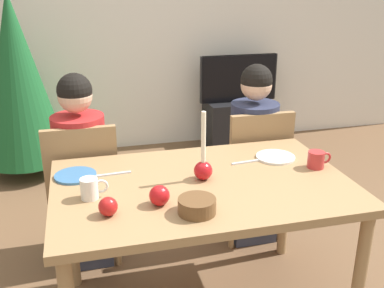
{
  "coord_description": "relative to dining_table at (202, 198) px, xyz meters",
  "views": [
    {
      "loc": [
        -0.53,
        -1.86,
        1.67
      ],
      "look_at": [
        0.0,
        0.2,
        0.87
      ],
      "focal_mm": 42.15,
      "sensor_mm": 36.0,
      "label": 1
    }
  ],
  "objects": [
    {
      "name": "back_wall",
      "position": [
        0.0,
        2.6,
        0.63
      ],
      "size": [
        6.4,
        0.1,
        2.6
      ],
      "primitive_type": "cube",
      "color": "silver",
      "rests_on": "ground"
    },
    {
      "name": "dining_table",
      "position": [
        0.0,
        0.0,
        0.0
      ],
      "size": [
        1.4,
        0.9,
        0.75
      ],
      "color": "#99754C",
      "rests_on": "ground"
    },
    {
      "name": "chair_left",
      "position": [
        -0.55,
        0.61,
        -0.15
      ],
      "size": [
        0.4,
        0.4,
        0.9
      ],
      "color": "#99754C",
      "rests_on": "ground"
    },
    {
      "name": "chair_right",
      "position": [
        0.52,
        0.61,
        -0.15
      ],
      "size": [
        0.4,
        0.4,
        0.9
      ],
      "color": "#99754C",
      "rests_on": "ground"
    },
    {
      "name": "person_left_child",
      "position": [
        -0.55,
        0.64,
        -0.1
      ],
      "size": [
        0.3,
        0.3,
        1.17
      ],
      "color": "#33384C",
      "rests_on": "ground"
    },
    {
      "name": "person_right_child",
      "position": [
        0.52,
        0.64,
        -0.1
      ],
      "size": [
        0.3,
        0.3,
        1.17
      ],
      "color": "#33384C",
      "rests_on": "ground"
    },
    {
      "name": "tv_stand",
      "position": [
        1.02,
        2.3,
        -0.43
      ],
      "size": [
        0.64,
        0.4,
        0.48
      ],
      "primitive_type": "cube",
      "color": "black",
      "rests_on": "ground"
    },
    {
      "name": "tv",
      "position": [
        1.02,
        2.3,
        0.04
      ],
      "size": [
        0.79,
        0.05,
        0.46
      ],
      "color": "black",
      "rests_on": "tv_stand"
    },
    {
      "name": "christmas_tree",
      "position": [
        -1.02,
        2.11,
        0.19
      ],
      "size": [
        0.72,
        0.72,
        1.66
      ],
      "color": "brown",
      "rests_on": "ground"
    },
    {
      "name": "candle_centerpiece",
      "position": [
        0.01,
        0.03,
        0.15
      ],
      "size": [
        0.09,
        0.09,
        0.34
      ],
      "color": "red",
      "rests_on": "dining_table"
    },
    {
      "name": "plate_left",
      "position": [
        -0.58,
        0.21,
        0.09
      ],
      "size": [
        0.2,
        0.2,
        0.01
      ],
      "primitive_type": "cylinder",
      "color": "teal",
      "rests_on": "dining_table"
    },
    {
      "name": "plate_right",
      "position": [
        0.46,
        0.19,
        0.09
      ],
      "size": [
        0.21,
        0.21,
        0.01
      ],
      "primitive_type": "cylinder",
      "color": "white",
      "rests_on": "dining_table"
    },
    {
      "name": "mug_left",
      "position": [
        -0.52,
        -0.04,
        0.13
      ],
      "size": [
        0.12,
        0.08,
        0.09
      ],
      "color": "silver",
      "rests_on": "dining_table"
    },
    {
      "name": "mug_right",
      "position": [
        0.61,
        0.02,
        0.13
      ],
      "size": [
        0.13,
        0.08,
        0.09
      ],
      "color": "#B72D2D",
      "rests_on": "dining_table"
    },
    {
      "name": "fork_left",
      "position": [
        -0.4,
        0.19,
        0.09
      ],
      "size": [
        0.18,
        0.03,
        0.01
      ],
      "primitive_type": "cube",
      "rotation": [
        0.0,
        0.0,
        0.07
      ],
      "color": "silver",
      "rests_on": "dining_table"
    },
    {
      "name": "fork_right",
      "position": [
        0.29,
        0.17,
        0.09
      ],
      "size": [
        0.18,
        0.03,
        0.01
      ],
      "primitive_type": "cube",
      "rotation": [
        0.0,
        0.0,
        0.1
      ],
      "color": "silver",
      "rests_on": "dining_table"
    },
    {
      "name": "bowl_walnuts",
      "position": [
        -0.1,
        -0.28,
        0.12
      ],
      "size": [
        0.16,
        0.16,
        0.06
      ],
      "primitive_type": "cylinder",
      "color": "brown",
      "rests_on": "dining_table"
    },
    {
      "name": "apple_near_candle",
      "position": [
        -0.46,
        -0.21,
        0.12
      ],
      "size": [
        0.08,
        0.08,
        0.08
      ],
      "primitive_type": "sphere",
      "color": "#B21817",
      "rests_on": "dining_table"
    },
    {
      "name": "apple_by_left_plate",
      "position": [
        -0.24,
        -0.17,
        0.13
      ],
      "size": [
        0.09,
        0.09,
        0.09
      ],
      "primitive_type": "sphere",
      "color": "red",
      "rests_on": "dining_table"
    }
  ]
}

